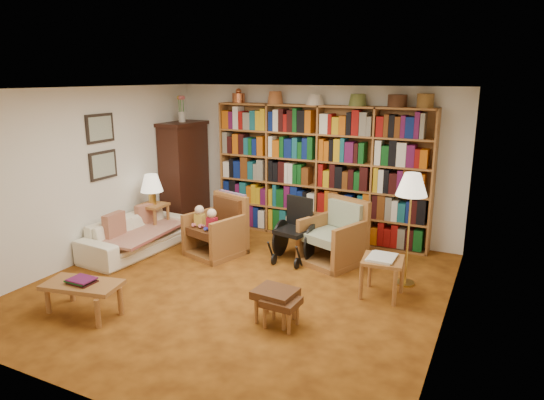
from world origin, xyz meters
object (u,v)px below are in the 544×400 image
Objects in this scene: floor_lamp at (412,189)px; footstool_b at (281,304)px; armchair_sage at (335,238)px; coffee_table at (83,287)px; wheelchair at (296,231)px; side_table_papers at (383,265)px; footstool_a at (275,296)px; sofa at (138,234)px; armchair_leather at (219,229)px; side_table_lamp at (153,214)px.

footstool_b is (-0.99, -1.72, -1.01)m from floor_lamp.
armchair_sage is 1.08× the size of coffee_table.
wheelchair reaches higher than side_table_papers.
coffee_table is at bearing -161.18° from footstool_b.
wheelchair reaches higher than footstool_a.
coffee_table is at bearing -118.88° from wheelchair.
armchair_leather is at bearing -63.40° from sofa.
footstool_a is (0.56, -1.86, -0.11)m from wheelchair.
side_table_lamp is at bearing -171.58° from armchair_sage.
footstool_a is at bearing -106.71° from sofa.
wheelchair reaches higher than coffee_table.
floor_lamp is at bearing 68.49° from side_table_papers.
coffee_table is at bearing -152.17° from sofa.
side_table_papers is 3.53m from coffee_table.
armchair_leather reaches higher than footstool_b.
armchair_sage is at bearing 54.22° from coffee_table.
armchair_sage reaches higher than side_table_lamp.
footstool_a is at bearing -127.97° from side_table_papers.
side_table_papers is at bearing -8.95° from armchair_leather.
footstool_a is at bearing 145.05° from footstool_b.
floor_lamp is at bearing 1.02° from side_table_lamp.
side_table_lamp is 3.00m from armchair_sage.
armchair_leather reaches higher than footstool_a.
armchair_leather is at bearing -178.35° from floor_lamp.
sofa is 3.78m from side_table_papers.
armchair_leather is at bearing -165.29° from armchair_sage.
armchair_leather is at bearing 82.26° from coffee_table.
side_table_lamp reaches higher than side_table_papers.
wheelchair is 0.99× the size of coffee_table.
armchair_leather is 2.95m from floor_lamp.
side_table_lamp is at bearing 179.60° from armchair_leather.
armchair_sage reaches higher than sofa.
coffee_table is (-2.93, -1.96, -0.09)m from side_table_papers.
floor_lamp is at bearing 60.15° from footstool_b.
side_table_lamp is 0.62× the size of armchair_sage.
armchair_leather is 2.65m from side_table_papers.
sofa is 3.45× the size of side_table_papers.
armchair_leather reaches higher than coffee_table.
side_table_lamp reaches higher than footstool_b.
armchair_sage is at bearing -68.14° from sofa.
sofa is at bearing 114.06° from coffee_table.
wheelchair is (-0.56, -0.15, 0.07)m from armchair_sage.
footstool_b is (0.11, -0.07, -0.04)m from footstool_a.
footstool_b is (1.82, -1.64, -0.11)m from armchair_leather.
sofa reaches higher than footstool_b.
footstool_b is (0.67, -1.94, -0.15)m from wheelchair.
sofa is 3.02m from armchair_sage.
sofa is 3.20m from footstool_b.
armchair_sage reaches higher than armchair_leather.
side_table_lamp is 3.37m from footstool_a.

